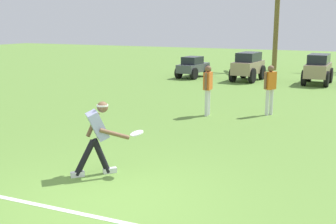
{
  "coord_description": "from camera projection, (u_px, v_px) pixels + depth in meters",
  "views": [
    {
      "loc": [
        3.66,
        -5.39,
        2.86
      ],
      "look_at": [
        -0.27,
        2.88,
        0.9
      ],
      "focal_mm": 45.0,
      "sensor_mm": 36.0,
      "label": 1
    }
  ],
  "objects": [
    {
      "name": "parked_car_slot_b",
      "position": [
        248.0,
        66.0,
        20.9
      ],
      "size": [
        1.32,
        2.41,
        1.4
      ],
      "color": "#998466",
      "rests_on": "ground_plane"
    },
    {
      "name": "parked_car_slot_c",
      "position": [
        318.0,
        68.0,
        19.71
      ],
      "size": [
        1.21,
        2.37,
        1.4
      ],
      "color": "#998466",
      "rests_on": "ground_plane"
    },
    {
      "name": "ground_plane",
      "position": [
        108.0,
        200.0,
        6.9
      ],
      "size": [
        80.0,
        80.0,
        0.0
      ],
      "primitive_type": "plane",
      "color": "olive"
    },
    {
      "name": "parked_car_slot_a",
      "position": [
        193.0,
        67.0,
        22.15
      ],
      "size": [
        1.26,
        2.27,
        1.1
      ],
      "color": "#474C51",
      "rests_on": "ground_plane"
    },
    {
      "name": "palm_tree_far_left",
      "position": [
        277.0,
        16.0,
        25.05
      ],
      "size": [
        3.19,
        3.08,
        5.08
      ],
      "color": "brown",
      "rests_on": "ground_plane"
    },
    {
      "name": "field_line_paint",
      "position": [
        85.0,
        215.0,
        6.37
      ],
      "size": [
        26.53,
        1.05,
        0.01
      ],
      "primitive_type": "cube",
      "rotation": [
        0.0,
        0.0,
        0.04
      ],
      "color": "white",
      "rests_on": "ground_plane"
    },
    {
      "name": "teammate_near_sideline",
      "position": [
        270.0,
        85.0,
        13.05
      ],
      "size": [
        0.35,
        0.45,
        1.56
      ],
      "color": "silver",
      "rests_on": "ground_plane"
    },
    {
      "name": "teammate_midfield",
      "position": [
        208.0,
        86.0,
        12.98
      ],
      "size": [
        0.21,
        0.49,
        1.56
      ],
      "color": "silver",
      "rests_on": "ground_plane"
    },
    {
      "name": "frisbee_in_flight",
      "position": [
        137.0,
        133.0,
        7.97
      ],
      "size": [
        0.36,
        0.36,
        0.09
      ],
      "color": "white"
    },
    {
      "name": "frisbee_thrower",
      "position": [
        97.0,
        134.0,
        7.91
      ],
      "size": [
        0.97,
        0.72,
        1.41
      ],
      "color": "black",
      "rests_on": "ground_plane"
    }
  ]
}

